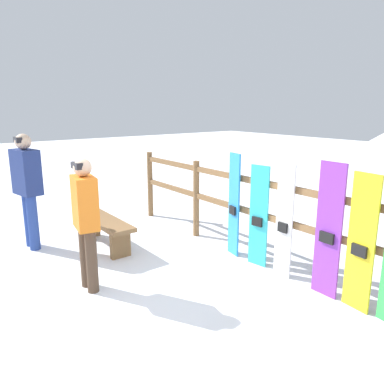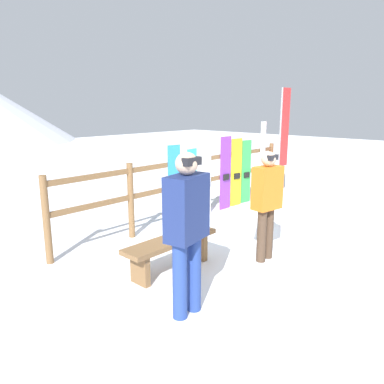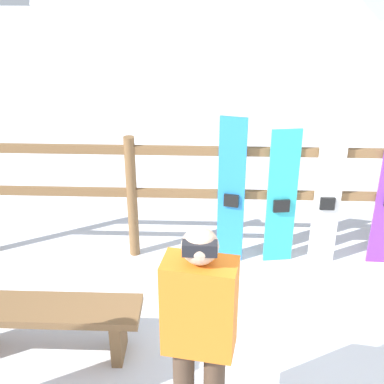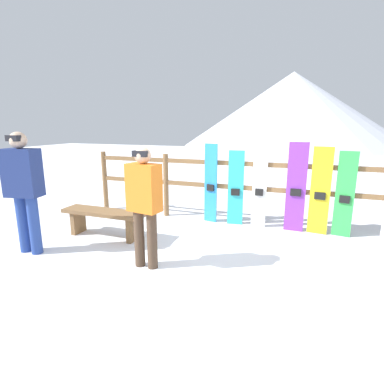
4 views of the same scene
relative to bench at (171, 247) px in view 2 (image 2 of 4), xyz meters
The scene contains 13 objects.
ground_plane 1.97m from the bench, 12.69° to the right, with size 40.00×40.00×0.00m, color white.
fence 2.39m from the bench, 36.59° to the left, with size 5.85×0.10×1.24m.
bench is the anchor object (origin of this frame).
person_navy 1.26m from the bench, 125.39° to the right, with size 0.51×0.34×1.70m.
person_orange 1.46m from the bench, 31.62° to the right, with size 0.44×0.29×1.54m.
snowboard_blue 1.98m from the bench, 44.02° to the left, with size 0.25×0.09×1.46m.
snowboard_cyan 2.32m from the bench, 35.88° to the left, with size 0.28×0.08×1.35m.
snowboard_white 2.68m from the bench, 30.55° to the left, with size 0.25×0.06×1.42m.
snowboard_purple 3.21m from the bench, 25.03° to the left, with size 0.32×0.06×1.52m.
snowboard_yellow 3.55m from the bench, 22.44° to the left, with size 0.31×0.08×1.45m.
snowboard_green 3.89m from the bench, 20.37° to the left, with size 0.28×0.09×1.39m.
ski_pair_white 4.53m from the bench, 17.47° to the left, with size 0.20×0.02×1.78m.
rental_flag 4.89m from the bench, 12.65° to the left, with size 0.40×0.04×2.52m.
Camera 2 is at (-5.09, -2.89, 2.14)m, focal length 35.00 mm.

